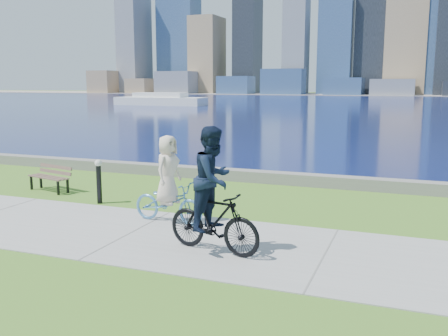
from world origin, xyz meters
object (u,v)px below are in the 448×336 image
Objects in this scene: bollard_lamp at (99,178)px; cyclist_man at (213,200)px; park_bench at (51,176)px; cyclist_woman at (168,190)px.

bollard_lamp is 4.91m from cyclist_man.
bollard_lamp is at bearing 70.66° from cyclist_man.
cyclist_man reaches higher than park_bench.
cyclist_man is at bearing -30.60° from bollard_lamp.
cyclist_man is (1.68, -1.48, 0.25)m from cyclist_woman.
park_bench is 1.30× the size of bollard_lamp.
park_bench is 2.35m from bollard_lamp.
cyclist_man is at bearing -13.03° from park_bench.
cyclist_woman is (4.73, -1.81, 0.30)m from park_bench.
cyclist_woman is at bearing -6.81° from park_bench.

